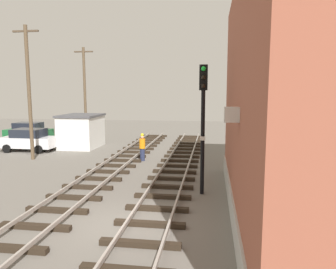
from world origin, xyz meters
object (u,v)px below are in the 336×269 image
signal_mast (203,115)px  parked_car_green (29,132)px  brick_building (324,99)px  utility_pole_near (29,91)px  utility_pole_far (85,93)px  control_hut (81,131)px  track_worker_foreground (142,147)px  parked_car_white (29,140)px

signal_mast → parked_car_green: size_ratio=1.38×
brick_building → utility_pole_near: 18.03m
brick_building → utility_pole_far: bearing=133.1°
control_hut → utility_pole_near: 6.17m
track_worker_foreground → utility_pole_near: bearing=-175.3°
utility_pole_near → parked_car_green: bearing=123.2°
signal_mast → parked_car_white: signal_mast is taller
utility_pole_near → signal_mast: bearing=-26.4°
utility_pole_far → track_worker_foreground: utility_pole_far is taller
parked_car_green → track_worker_foreground: size_ratio=2.25×
track_worker_foreground → utility_pole_far: bearing=132.1°
utility_pole_near → utility_pole_far: 8.69m
control_hut → utility_pole_near: bearing=-105.8°
parked_car_green → utility_pole_far: (5.29, 1.06, 3.65)m
signal_mast → utility_pole_far: bearing=128.4°
brick_building → control_hut: 19.94m
track_worker_foreground → parked_car_white: bearing=167.0°
brick_building → parked_car_green: (-21.07, 15.78, -3.48)m
control_hut → parked_car_green: 6.93m
parked_car_green → track_worker_foreground: bearing=-29.1°
control_hut → track_worker_foreground: 7.60m
signal_mast → parked_car_green: bearing=141.3°
brick_building → signal_mast: bearing=151.6°
signal_mast → track_worker_foreground: 8.18m
parked_car_green → control_hut: bearing=-22.1°
control_hut → track_worker_foreground: bearing=-35.5°
utility_pole_near → control_hut: bearing=74.2°
utility_pole_near → utility_pole_far: bearing=88.0°
signal_mast → utility_pole_near: 13.23m
track_worker_foreground → brick_building: bearing=-46.0°
control_hut → parked_car_white: 4.07m
signal_mast → parked_car_green: 21.71m
utility_pole_near → track_worker_foreground: utility_pole_near is taller
utility_pole_near → track_worker_foreground: size_ratio=4.80×
control_hut → track_worker_foreground: (6.18, -4.40, -0.46)m
parked_car_white → utility_pole_near: (1.99, -2.84, 3.78)m
signal_mast → utility_pole_near: size_ratio=0.65×
brick_building → parked_car_white: size_ratio=3.29×
utility_pole_far → track_worker_foreground: size_ratio=4.66×
brick_building → utility_pole_far: brick_building is taller
parked_car_green → utility_pole_near: utility_pole_near is taller
parked_car_green → brick_building: bearing=-36.8°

